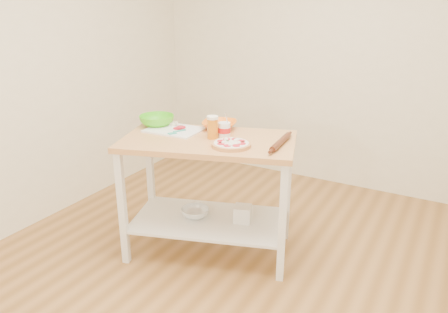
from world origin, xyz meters
The scene contains 13 objects.
room_shell centered at (0.00, 0.00, 1.35)m, with size 4.04×4.54×2.74m.
prep_island centered at (-0.46, 0.47, 0.65)m, with size 1.37×1.01×0.90m.
pizza centered at (-0.24, 0.40, 0.92)m, with size 0.27×0.27×0.04m.
cutting_board centered at (-0.79, 0.52, 0.91)m, with size 0.41×0.32×0.04m.
spatula centered at (-0.72, 0.45, 0.92)m, with size 0.07×0.15×0.01m.
knife centered at (-0.94, 0.55, 0.92)m, with size 0.26×0.12×0.01m.
orange_bowl centered at (-0.51, 0.72, 0.93)m, with size 0.26×0.26×0.06m, color orange.
green_bowl centered at (-0.98, 0.56, 0.94)m, with size 0.27×0.27×0.08m, color #4BD018.
beer_pint centered at (-0.44, 0.49, 0.98)m, with size 0.08×0.08×0.16m.
yogurt_tub centered at (-0.38, 0.56, 0.95)m, with size 0.09×0.09×0.19m.
rolling_pin centered at (0.04, 0.59, 0.92)m, with size 0.04×0.04×0.36m, color #562613.
shelf_glass_bowl centered at (-0.58, 0.45, 0.29)m, with size 0.22×0.22×0.07m, color silver.
shelf_bin centered at (-0.23, 0.56, 0.32)m, with size 0.12×0.12×0.12m, color white.
Camera 1 is at (1.09, -2.05, 1.84)m, focal length 35.00 mm.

